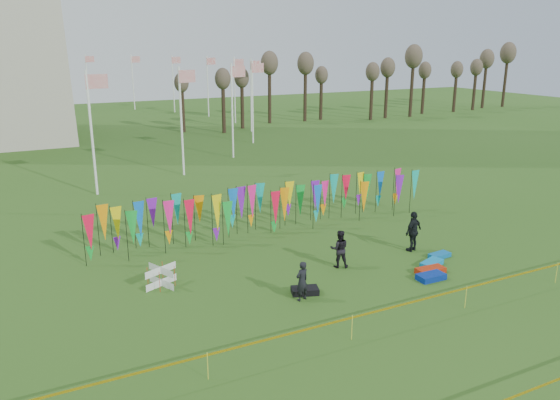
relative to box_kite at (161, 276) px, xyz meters
name	(u,v)px	position (x,y,z in m)	size (l,w,h in m)	color
ground	(366,304)	(6.63, -5.05, -0.44)	(160.00, 160.00, 0.00)	#2C5517
banner_row	(270,204)	(6.91, 4.11, 1.11)	(18.64, 0.64, 2.43)	black
caution_tape_near	(395,308)	(6.41, -6.99, 0.34)	(26.00, 0.02, 0.90)	yellow
caution_tape_far	(524,394)	(6.41, -12.41, 0.34)	(26.00, 0.02, 0.90)	yellow
tree_line	(375,71)	(38.63, 38.95, 5.73)	(53.92, 1.92, 7.84)	#36261B
box_kite	(161,276)	(0.00, 0.00, 0.00)	(0.79, 0.79, 0.88)	red
person_left	(302,281)	(4.56, -3.65, 0.36)	(0.58, 0.43, 1.60)	black
person_mid	(339,249)	(7.62, -1.52, 0.42)	(0.84, 0.52, 1.72)	black
person_right	(413,231)	(11.85, -1.42, 0.54)	(1.15, 0.66, 1.97)	black
kite_bag_turquoise	(432,264)	(11.40, -3.31, -0.32)	(1.17, 0.59, 0.23)	#0D87D1
kite_bag_blue	(431,277)	(10.37, -4.42, -0.31)	(1.20, 0.63, 0.25)	#092892
kite_bag_red	(430,270)	(10.83, -3.87, -0.32)	(1.29, 0.59, 0.24)	#B92A0C
kite_bag_black	(305,291)	(4.95, -3.20, -0.32)	(1.07, 0.62, 0.25)	black
kite_bag_teal	(440,255)	(12.44, -2.67, -0.34)	(1.04, 0.50, 0.20)	#0C69B3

